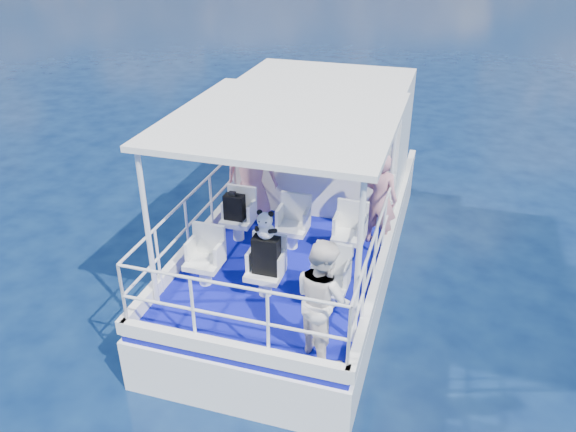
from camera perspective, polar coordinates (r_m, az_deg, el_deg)
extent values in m
plane|color=#071637|center=(9.25, 0.03, -8.54)|extent=(2000.00, 2000.00, 0.00)
cube|color=white|center=(10.04, 1.68, -5.26)|extent=(3.00, 7.00, 1.60)
cube|color=#090B88|center=(9.59, 1.75, -1.03)|extent=(2.90, 6.90, 0.10)
cube|color=white|center=(10.26, 3.77, 8.02)|extent=(2.85, 2.00, 2.20)
cube|color=white|center=(7.60, -0.41, 9.84)|extent=(3.00, 3.20, 0.08)
cylinder|color=white|center=(7.33, -14.05, -1.57)|extent=(0.07, 0.07, 2.20)
cylinder|color=white|center=(6.50, 7.15, -5.04)|extent=(0.07, 0.07, 2.20)
cylinder|color=white|center=(9.66, -5.63, 6.63)|extent=(0.07, 0.07, 2.20)
cylinder|color=white|center=(9.05, 10.50, 4.73)|extent=(0.07, 0.07, 2.20)
cube|color=white|center=(9.07, -5.06, -1.27)|extent=(0.48, 0.46, 0.38)
cube|color=white|center=(8.81, 0.40, -2.11)|extent=(0.48, 0.46, 0.38)
cube|color=white|center=(8.63, 6.15, -2.97)|extent=(0.48, 0.46, 0.38)
cube|color=white|center=(8.06, -8.43, -5.64)|extent=(0.48, 0.46, 0.38)
cube|color=white|center=(7.76, -2.33, -6.77)|extent=(0.48, 0.46, 0.38)
cube|color=white|center=(7.57, 4.19, -7.89)|extent=(0.48, 0.46, 0.38)
imported|color=pink|center=(9.39, -3.72, 4.51)|extent=(0.72, 0.58, 1.74)
imported|color=#BF7B8A|center=(8.78, 9.28, 1.70)|extent=(0.61, 0.44, 1.54)
imported|color=white|center=(6.50, 3.53, -8.42)|extent=(0.94, 0.94, 1.54)
cube|color=black|center=(8.86, -5.46, 0.91)|extent=(0.32, 0.18, 0.42)
cube|color=black|center=(7.49, -2.22, -4.00)|extent=(0.36, 0.20, 0.54)
cube|color=black|center=(8.75, -5.68, 2.27)|extent=(0.11, 0.06, 0.06)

